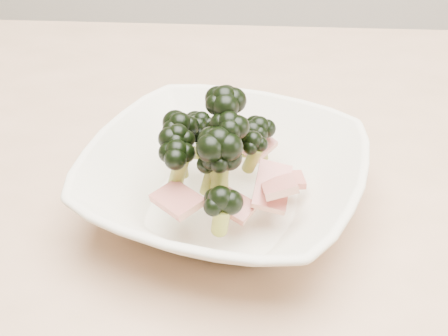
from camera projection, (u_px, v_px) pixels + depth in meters
The scene contains 2 objects.
dining_table at pixel (295, 241), 0.73m from camera, with size 1.20×0.80×0.75m.
broccoli_dish at pixel (223, 176), 0.61m from camera, with size 0.34×0.34×0.14m.
Camera 1 is at (-0.05, -0.55, 1.15)m, focal length 50.00 mm.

